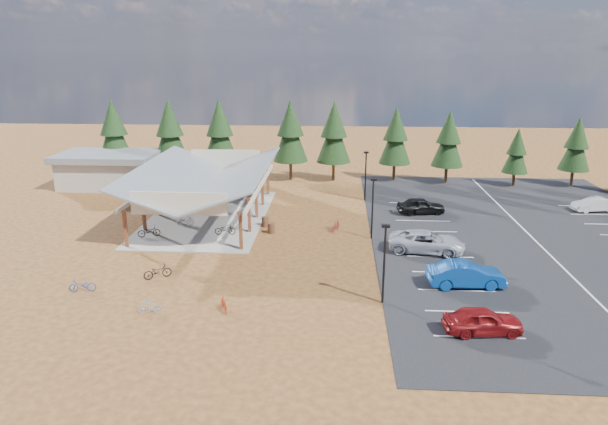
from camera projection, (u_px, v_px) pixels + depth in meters
The scene contains 37 objects.
ground at pixel (311, 245), 43.72m from camera, with size 140.00×140.00×0.00m, color #552B16.
asphalt_lot at pixel (532, 237), 45.50m from camera, with size 27.00×44.00×0.04m, color black.
concrete_pad at pixel (208, 217), 50.98m from camera, with size 10.60×18.60×0.10m, color gray.
bike_pavilion at pixel (206, 178), 49.88m from camera, with size 11.65×19.40×4.97m.
outbuilding at pixel (109, 169), 61.73m from camera, with size 11.00×7.00×3.90m.
lamp_post_0 at pixel (384, 258), 33.01m from camera, with size 0.50×0.25×5.14m.
lamp_post_1 at pixel (373, 204), 44.47m from camera, with size 0.50×0.25×5.14m.
lamp_post_2 at pixel (366, 172), 55.93m from camera, with size 0.50×0.25×5.14m.
trash_bin_0 at pixel (271, 228), 46.47m from camera, with size 0.60×0.60×0.90m, color #502F1C.
trash_bin_1 at pixel (265, 222), 48.18m from camera, with size 0.60×0.60×0.90m, color #502F1C.
pine_0 at pixel (114, 131), 64.50m from camera, with size 4.11×4.11×9.57m.
pine_1 at pixel (170, 131), 63.43m from camera, with size 4.15×4.15×9.68m.
pine_2 at pixel (220, 131), 63.64m from camera, with size 4.14×4.14×9.64m.
pine_3 at pixel (290, 131), 63.76m from camera, with size 4.12×4.12×9.59m.
pine_4 at pixel (334, 133), 63.47m from camera, with size 4.05×4.05×9.43m.
pine_5 at pixel (396, 136), 63.55m from camera, with size 3.76×3.76×8.77m.
pine_6 at pixel (449, 139), 62.39m from camera, with size 3.66×3.66×8.54m.
pine_7 at pixel (517, 151), 61.28m from camera, with size 2.88×2.88×6.70m.
pine_8 at pixel (577, 144), 61.04m from camera, with size 3.42×3.42×7.97m.
bike_0 at pixel (149, 231), 45.30m from camera, with size 0.64×1.84×0.97m, color black.
bike_1 at pixel (184, 219), 48.38m from camera, with size 0.50×1.77×1.06m, color #93959A.
bike_2 at pixel (182, 204), 53.41m from camera, with size 0.57×1.63×0.86m, color navy.
bike_3 at pixel (190, 198), 55.06m from camera, with size 0.50×1.76×1.06m, color maroon.
bike_4 at pixel (225, 229), 45.81m from camera, with size 0.61×1.74×0.92m, color black.
bike_5 at pixel (233, 226), 46.76m from camera, with size 0.43×1.53×0.92m, color gray.
bike_6 at pixel (245, 212), 50.75m from camera, with size 0.54×1.54×0.81m, color navy.
bike_7 at pixel (252, 194), 56.75m from camera, with size 0.45×1.60×0.96m, color maroon.
bike_10 at pixel (82, 286), 35.25m from camera, with size 0.60×1.71×0.90m, color navy.
bike_11 at pixel (224, 304), 32.72m from camera, with size 0.42×1.50×0.90m, color #9C210A.
bike_12 at pixel (157, 271), 37.35m from camera, with size 0.67×1.92×1.01m, color black.
bike_13 at pixel (150, 307), 32.36m from camera, with size 0.41×1.47×0.88m, color #9BA0A4.
bike_15 at pixel (336, 225), 47.11m from camera, with size 0.45×1.59×0.96m, color maroon.
car_0 at pixel (483, 321), 30.03m from camera, with size 1.75×4.34×1.48m, color maroon.
car_1 at pixel (466, 275), 35.90m from camera, with size 1.77×5.06×1.67m, color navy.
car_2 at pixel (427, 242), 42.04m from camera, with size 2.69×5.83×1.62m, color #AFB0B7.
car_4 at pixel (421, 206), 51.81m from camera, with size 1.81×4.51×1.54m, color black.
car_9 at pixel (594, 204), 52.55m from camera, with size 1.44×4.12×1.36m, color silver.
Camera 1 is at (1.99, -41.01, 15.26)m, focal length 32.00 mm.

